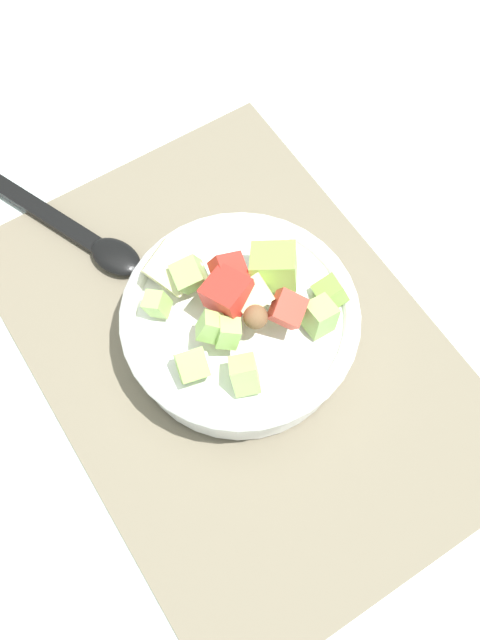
# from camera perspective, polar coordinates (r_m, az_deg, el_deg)

# --- Properties ---
(ground_plane) EXTENTS (2.40, 2.40, 0.00)m
(ground_plane) POSITION_cam_1_polar(r_m,az_deg,el_deg) (0.69, -0.16, -2.46)
(ground_plane) COLOR silver
(placemat) EXTENTS (0.50, 0.35, 0.01)m
(placemat) POSITION_cam_1_polar(r_m,az_deg,el_deg) (0.69, -0.16, -2.36)
(placemat) COLOR #756B56
(placemat) RESTS_ON ground_plane
(salad_bowl) EXTENTS (0.22, 0.22, 0.10)m
(salad_bowl) POSITION_cam_1_polar(r_m,az_deg,el_deg) (0.66, -0.03, -0.12)
(salad_bowl) COLOR white
(salad_bowl) RESTS_ON placemat
(serving_spoon) EXTENTS (0.22, 0.11, 0.01)m
(serving_spoon) POSITION_cam_1_polar(r_m,az_deg,el_deg) (0.76, -12.41, 6.54)
(serving_spoon) COLOR black
(serving_spoon) RESTS_ON placemat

